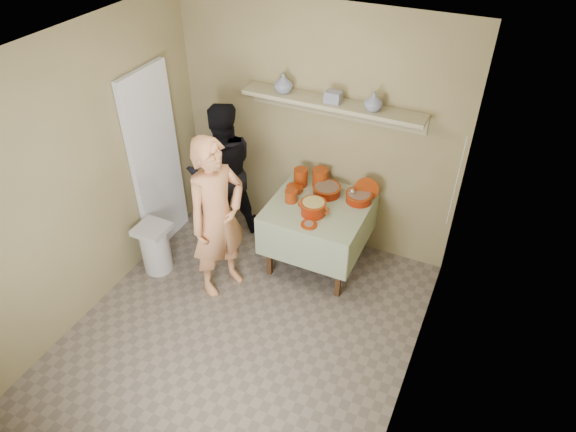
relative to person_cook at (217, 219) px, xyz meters
The scene contains 22 objects.
ground 1.13m from the person_cook, 48.57° to the right, with size 3.50×3.50×0.00m, color #706358.
tile_panel 1.06m from the person_cook, 157.90° to the left, with size 0.06×0.70×2.00m, color silver.
plate_stack_a 1.06m from the person_cook, 66.16° to the left, with size 0.15×0.15×0.20m, color maroon.
plate_stack_b 1.22m from the person_cook, 59.61° to the left, with size 0.16×0.16×0.20m, color maroon.
bowl_stack 0.80m from the person_cook, 55.05° to the left, with size 0.13×0.13×0.13m, color maroon.
empty_bowl 0.94m from the person_cook, 63.87° to the left, with size 0.18×0.18×0.05m, color maroon.
propped_lid 1.52m from the person_cook, 41.86° to the left, with size 0.25×0.25×0.02m, color maroon.
vase_right 1.79m from the person_cook, 43.63° to the left, with size 0.17×0.17×0.17m, color navy.
vase_left 1.45m from the person_cook, 79.89° to the left, with size 0.18×0.18×0.19m, color navy.
ceramic_box 1.57m from the person_cook, 55.98° to the left, with size 0.15×0.11×0.11m, color navy.
person_cook is the anchor object (origin of this frame).
person_helper 0.93m from the person_cook, 118.09° to the left, with size 0.77×0.60×1.58m, color black.
room_shell 1.07m from the person_cook, 48.57° to the right, with size 3.04×3.54×2.62m.
serving_table 1.06m from the person_cook, 44.29° to the left, with size 0.97×0.97×0.76m.
cazuela_meat_a 1.18m from the person_cook, 51.42° to the left, with size 0.30×0.30×0.10m.
cazuela_meat_b 1.44m from the person_cook, 41.23° to the left, with size 0.28×0.28×0.10m.
ladle 1.37m from the person_cook, 42.04° to the left, with size 0.08×0.26×0.19m.
cazuela_rice 0.93m from the person_cook, 36.75° to the left, with size 0.33×0.25×0.14m.
front_plate 0.86m from the person_cook, 25.45° to the left, with size 0.16×0.16×0.03m.
wall_shelf 1.54m from the person_cook, 57.73° to the left, with size 1.80×0.25×0.21m.
trash_bin 0.94m from the person_cook, behind, with size 0.32×0.32×0.56m.
electrical_cord 2.21m from the person_cook, 25.21° to the left, with size 0.01×0.05×0.90m.
Camera 1 is at (1.72, -2.63, 3.77)m, focal length 32.00 mm.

